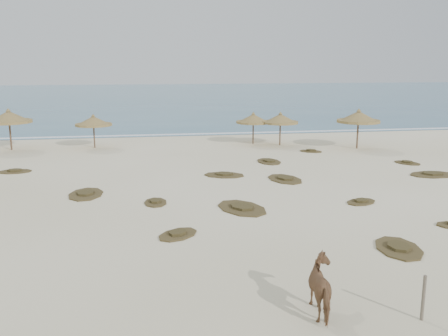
# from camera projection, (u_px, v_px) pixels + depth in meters

# --- Properties ---
(ground) EXTENTS (160.00, 160.00, 0.00)m
(ground) POSITION_uv_depth(u_px,v_px,m) (258.00, 232.00, 18.65)
(ground) COLOR #F8EDCC
(ground) RESTS_ON ground
(ocean) EXTENTS (200.00, 100.00, 0.01)m
(ocean) POSITION_uv_depth(u_px,v_px,m) (164.00, 96.00, 91.01)
(ocean) COLOR #2A617F
(ocean) RESTS_ON ground
(foam_line) EXTENTS (70.00, 0.60, 0.01)m
(foam_line) POSITION_uv_depth(u_px,v_px,m) (190.00, 134.00, 43.73)
(foam_line) COLOR white
(foam_line) RESTS_ON ground
(palapa_1) EXTENTS (3.94, 3.94, 3.01)m
(palapa_1) POSITION_uv_depth(u_px,v_px,m) (9.00, 118.00, 35.55)
(palapa_1) COLOR brown
(palapa_1) RESTS_ON ground
(palapa_2) EXTENTS (3.08, 3.08, 2.51)m
(palapa_2) POSITION_uv_depth(u_px,v_px,m) (93.00, 122.00, 36.50)
(palapa_2) COLOR brown
(palapa_2) RESTS_ON ground
(palapa_3) EXTENTS (3.48, 3.48, 2.48)m
(palapa_3) POSITION_uv_depth(u_px,v_px,m) (253.00, 119.00, 38.21)
(palapa_3) COLOR brown
(palapa_3) RESTS_ON ground
(palapa_4) EXTENTS (3.09, 3.09, 2.56)m
(palapa_4) POSITION_uv_depth(u_px,v_px,m) (280.00, 119.00, 37.62)
(palapa_4) COLOR brown
(palapa_4) RESTS_ON ground
(palapa_5) EXTENTS (4.14, 4.14, 2.94)m
(palapa_5) POSITION_uv_depth(u_px,v_px,m) (358.00, 117.00, 36.16)
(palapa_5) COLOR brown
(palapa_5) RESTS_ON ground
(horse) EXTENTS (0.85, 1.70, 1.40)m
(horse) POSITION_uv_depth(u_px,v_px,m) (325.00, 288.00, 12.51)
(horse) COLOR brown
(horse) RESTS_ON ground
(fence_post_near) EXTENTS (0.09, 0.09, 1.18)m
(fence_post_near) POSITION_uv_depth(u_px,v_px,m) (423.00, 298.00, 12.21)
(fence_post_near) COLOR #695E4F
(fence_post_near) RESTS_ON ground
(scrub_1) EXTENTS (1.78, 2.59, 0.16)m
(scrub_1) POSITION_uv_depth(u_px,v_px,m) (86.00, 194.00, 23.87)
(scrub_1) COLOR brown
(scrub_1) RESTS_ON ground
(scrub_2) EXTENTS (1.06, 1.59, 0.16)m
(scrub_2) POSITION_uv_depth(u_px,v_px,m) (156.00, 202.00, 22.47)
(scrub_2) COLOR brown
(scrub_2) RESTS_ON ground
(scrub_3) EXTENTS (2.11, 2.79, 0.16)m
(scrub_3) POSITION_uv_depth(u_px,v_px,m) (285.00, 179.00, 26.93)
(scrub_3) COLOR brown
(scrub_3) RESTS_ON ground
(scrub_4) EXTENTS (1.84, 1.61, 0.16)m
(scrub_4) POSITION_uv_depth(u_px,v_px,m) (361.00, 202.00, 22.56)
(scrub_4) COLOR brown
(scrub_4) RESTS_ON ground
(scrub_5) EXTENTS (2.70, 1.79, 0.16)m
(scrub_5) POSITION_uv_depth(u_px,v_px,m) (433.00, 174.00, 28.01)
(scrub_5) COLOR brown
(scrub_5) RESTS_ON ground
(scrub_6) EXTENTS (1.91, 1.26, 0.16)m
(scrub_6) POSITION_uv_depth(u_px,v_px,m) (15.00, 171.00, 28.80)
(scrub_6) COLOR brown
(scrub_6) RESTS_ON ground
(scrub_7) EXTENTS (1.58, 2.29, 0.16)m
(scrub_7) POSITION_uv_depth(u_px,v_px,m) (269.00, 161.00, 31.66)
(scrub_7) COLOR brown
(scrub_7) RESTS_ON ground
(scrub_9) EXTENTS (2.68, 3.23, 0.16)m
(scrub_9) POSITION_uv_depth(u_px,v_px,m) (242.00, 208.00, 21.61)
(scrub_9) COLOR brown
(scrub_9) RESTS_ON ground
(scrub_10) EXTENTS (1.91, 1.74, 0.16)m
(scrub_10) POSITION_uv_depth(u_px,v_px,m) (311.00, 151.00, 35.28)
(scrub_10) COLOR brown
(scrub_10) RESTS_ON ground
(scrub_11) EXTENTS (2.02, 2.01, 0.16)m
(scrub_11) POSITION_uv_depth(u_px,v_px,m) (178.00, 234.00, 18.31)
(scrub_11) COLOR brown
(scrub_11) RESTS_ON ground
(scrub_13) EXTENTS (2.64, 2.15, 0.16)m
(scrub_13) POSITION_uv_depth(u_px,v_px,m) (224.00, 175.00, 27.89)
(scrub_13) COLOR brown
(scrub_13) RESTS_ON ground
(scrub_14) EXTENTS (1.89, 2.55, 0.16)m
(scrub_14) POSITION_uv_depth(u_px,v_px,m) (399.00, 248.00, 16.96)
(scrub_14) COLOR brown
(scrub_14) RESTS_ON ground
(scrub_15) EXTENTS (1.82, 2.02, 0.16)m
(scrub_15) POSITION_uv_depth(u_px,v_px,m) (407.00, 163.00, 31.23)
(scrub_15) COLOR brown
(scrub_15) RESTS_ON ground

